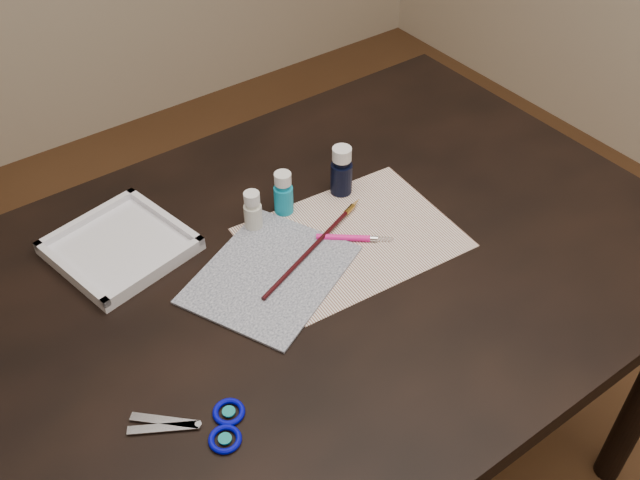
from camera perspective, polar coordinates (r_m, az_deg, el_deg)
table at (r=1.52m, az=0.00°, el=-11.95°), size 1.30×0.90×0.75m
paper at (r=1.28m, az=2.59°, el=0.21°), size 0.38×0.30×0.00m
canvas at (r=1.21m, az=-3.98°, el=-2.72°), size 0.33×0.31×0.00m
paint_bottle_white at (r=1.27m, az=-5.40°, el=2.34°), size 0.04×0.04×0.08m
paint_bottle_cyan at (r=1.30m, az=-2.95°, el=3.78°), size 0.04×0.04×0.09m
paint_bottle_navy at (r=1.35m, az=1.73°, el=5.57°), size 0.05×0.05×0.10m
paintbrush at (r=1.25m, az=-0.39°, el=-0.39°), size 0.29×0.12×0.01m
craft_knife at (r=1.27m, az=2.90°, el=0.16°), size 0.12×0.10×0.01m
scissors at (r=1.03m, az=-10.64°, el=-14.61°), size 0.20×0.17×0.01m
palette_tray at (r=1.29m, az=-15.70°, el=-0.44°), size 0.25×0.25×0.03m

